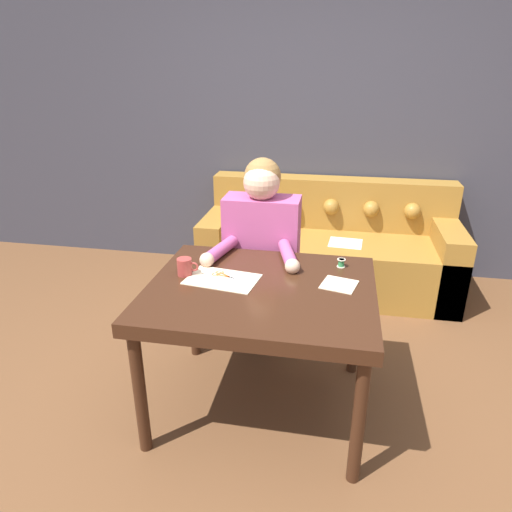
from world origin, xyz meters
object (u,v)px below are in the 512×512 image
Objects in this scene: couch at (328,250)px; person at (261,255)px; scissors at (226,276)px; mug at (185,267)px; dining_table at (261,300)px; thread_spool at (341,263)px.

couch is 1.62× the size of person.
mug is (-0.21, -0.02, 0.04)m from scissors.
dining_table is 0.60m from person.
mug is at bearing 171.70° from dining_table.
thread_spool reaches higher than scissors.
thread_spool reaches higher than dining_table.
dining_table is 9.85× the size of mug.
person is 27.58× the size of thread_spool.
couch is at bearing 79.63° from dining_table.
person reaches higher than scissors.
scissors is 5.14× the size of thread_spool.
couch is at bearing 94.19° from thread_spool.
couch reaches higher than scissors.
dining_table is 0.50m from thread_spool.
dining_table is 0.22m from scissors.
scissors is (-0.49, -1.51, 0.42)m from couch.
thread_spool is at bearing 21.92° from scissors.
thread_spool is (0.38, 0.31, 0.10)m from dining_table.
thread_spool is at bearing -85.81° from couch.
dining_table is at bearing -141.17° from thread_spool.
couch is 8.71× the size of scissors.
person reaches higher than mug.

